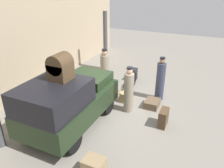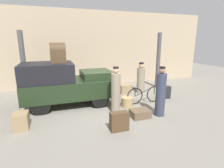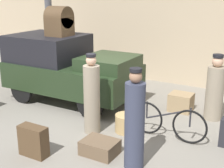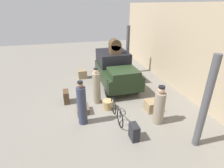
{
  "view_description": "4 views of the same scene",
  "coord_description": "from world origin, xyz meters",
  "px_view_note": "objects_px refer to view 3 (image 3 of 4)",
  "views": [
    {
      "loc": [
        -6.74,
        -3.01,
        4.52
      ],
      "look_at": [
        0.2,
        0.2,
        0.95
      ],
      "focal_mm": 35.0,
      "sensor_mm": 36.0,
      "label": 1
    },
    {
      "loc": [
        -2.1,
        -6.6,
        2.72
      ],
      "look_at": [
        0.2,
        0.2,
        0.95
      ],
      "focal_mm": 28.0,
      "sensor_mm": 36.0,
      "label": 2
    },
    {
      "loc": [
        3.68,
        -5.92,
        3.1
      ],
      "look_at": [
        0.2,
        0.2,
        0.95
      ],
      "focal_mm": 50.0,
      "sensor_mm": 36.0,
      "label": 3
    },
    {
      "loc": [
        7.48,
        -1.75,
        4.42
      ],
      "look_at": [
        0.2,
        0.2,
        0.95
      ],
      "focal_mm": 28.0,
      "sensor_mm": 36.0,
      "label": 4
    }
  ],
  "objects_px": {
    "trunk_on_truck_roof": "(59,21)",
    "bicycle": "(167,122)",
    "porter_lifting_near_truck": "(215,91)",
    "porter_with_bicycle": "(135,123)",
    "truck": "(67,66)",
    "suitcase_tan_flat": "(100,147)",
    "trunk_large_brown": "(33,141)",
    "trunk_wicker_pale": "(181,102)",
    "porter_standing_middle": "(92,97)",
    "wicker_basket": "(126,123)"
  },
  "relations": [
    {
      "from": "bicycle",
      "to": "porter_standing_middle",
      "type": "xyz_separation_m",
      "value": [
        -1.57,
        -0.54,
        0.45
      ]
    },
    {
      "from": "bicycle",
      "to": "trunk_wicker_pale",
      "type": "xyz_separation_m",
      "value": [
        -0.24,
        1.7,
        -0.14
      ]
    },
    {
      "from": "porter_standing_middle",
      "to": "trunk_on_truck_roof",
      "type": "relative_size",
      "value": 2.22
    },
    {
      "from": "porter_with_bicycle",
      "to": "trunk_wicker_pale",
      "type": "bearing_deg",
      "value": 91.99
    },
    {
      "from": "wicker_basket",
      "to": "porter_standing_middle",
      "type": "distance_m",
      "value": 0.98
    },
    {
      "from": "suitcase_tan_flat",
      "to": "trunk_on_truck_roof",
      "type": "bearing_deg",
      "value": 140.21
    },
    {
      "from": "trunk_on_truck_roof",
      "to": "porter_standing_middle",
      "type": "bearing_deg",
      "value": -36.15
    },
    {
      "from": "truck",
      "to": "trunk_wicker_pale",
      "type": "distance_m",
      "value": 3.31
    },
    {
      "from": "trunk_on_truck_roof",
      "to": "porter_lifting_near_truck",
      "type": "bearing_deg",
      "value": 8.77
    },
    {
      "from": "bicycle",
      "to": "trunk_on_truck_roof",
      "type": "relative_size",
      "value": 2.11
    },
    {
      "from": "bicycle",
      "to": "suitcase_tan_flat",
      "type": "distance_m",
      "value": 1.6
    },
    {
      "from": "bicycle",
      "to": "wicker_basket",
      "type": "bearing_deg",
      "value": -170.43
    },
    {
      "from": "truck",
      "to": "trunk_large_brown",
      "type": "distance_m",
      "value": 3.29
    },
    {
      "from": "truck",
      "to": "porter_with_bicycle",
      "type": "bearing_deg",
      "value": -35.4
    },
    {
      "from": "trunk_on_truck_roof",
      "to": "wicker_basket",
      "type": "bearing_deg",
      "value": -22.08
    },
    {
      "from": "bicycle",
      "to": "porter_with_bicycle",
      "type": "distance_m",
      "value": 1.46
    },
    {
      "from": "suitcase_tan_flat",
      "to": "trunk_large_brown",
      "type": "xyz_separation_m",
      "value": [
        -1.08,
        -0.68,
        0.16
      ]
    },
    {
      "from": "suitcase_tan_flat",
      "to": "trunk_large_brown",
      "type": "height_order",
      "value": "trunk_large_brown"
    },
    {
      "from": "truck",
      "to": "trunk_large_brown",
      "type": "relative_size",
      "value": 6.11
    },
    {
      "from": "porter_standing_middle",
      "to": "bicycle",
      "type": "bearing_deg",
      "value": 18.85
    },
    {
      "from": "bicycle",
      "to": "porter_standing_middle",
      "type": "distance_m",
      "value": 1.72
    },
    {
      "from": "porter_lifting_near_truck",
      "to": "porter_standing_middle",
      "type": "relative_size",
      "value": 0.91
    },
    {
      "from": "truck",
      "to": "porter_lifting_near_truck",
      "type": "distance_m",
      "value": 4.04
    },
    {
      "from": "bicycle",
      "to": "trunk_large_brown",
      "type": "relative_size",
      "value": 2.8
    },
    {
      "from": "bicycle",
      "to": "porter_with_bicycle",
      "type": "bearing_deg",
      "value": -95.32
    },
    {
      "from": "porter_lifting_near_truck",
      "to": "porter_with_bicycle",
      "type": "relative_size",
      "value": 0.88
    },
    {
      "from": "truck",
      "to": "trunk_large_brown",
      "type": "xyz_separation_m",
      "value": [
        1.39,
        -2.9,
        -0.69
      ]
    },
    {
      "from": "wicker_basket",
      "to": "trunk_wicker_pale",
      "type": "height_order",
      "value": "trunk_wicker_pale"
    },
    {
      "from": "suitcase_tan_flat",
      "to": "porter_lifting_near_truck",
      "type": "bearing_deg",
      "value": 62.08
    },
    {
      "from": "trunk_on_truck_roof",
      "to": "bicycle",
      "type": "bearing_deg",
      "value": -14.45
    },
    {
      "from": "bicycle",
      "to": "porter_with_bicycle",
      "type": "relative_size",
      "value": 0.93
    },
    {
      "from": "porter_lifting_near_truck",
      "to": "trunk_on_truck_roof",
      "type": "xyz_separation_m",
      "value": [
        -4.18,
        -0.65,
        1.51
      ]
    },
    {
      "from": "bicycle",
      "to": "wicker_basket",
      "type": "xyz_separation_m",
      "value": [
        -0.92,
        -0.15,
        -0.18
      ]
    },
    {
      "from": "suitcase_tan_flat",
      "to": "trunk_wicker_pale",
      "type": "xyz_separation_m",
      "value": [
        0.66,
        3.0,
        0.09
      ]
    },
    {
      "from": "trunk_wicker_pale",
      "to": "truck",
      "type": "bearing_deg",
      "value": -166.01
    },
    {
      "from": "porter_standing_middle",
      "to": "porter_with_bicycle",
      "type": "bearing_deg",
      "value": -30.27
    },
    {
      "from": "porter_standing_middle",
      "to": "trunk_on_truck_roof",
      "type": "height_order",
      "value": "trunk_on_truck_roof"
    },
    {
      "from": "suitcase_tan_flat",
      "to": "bicycle",
      "type": "bearing_deg",
      "value": 55.33
    },
    {
      "from": "porter_lifting_near_truck",
      "to": "trunk_on_truck_roof",
      "type": "bearing_deg",
      "value": -171.23
    },
    {
      "from": "porter_standing_middle",
      "to": "trunk_wicker_pale",
      "type": "xyz_separation_m",
      "value": [
        1.34,
        2.23,
        -0.59
      ]
    },
    {
      "from": "porter_lifting_near_truck",
      "to": "porter_with_bicycle",
      "type": "distance_m",
      "value": 3.04
    },
    {
      "from": "porter_with_bicycle",
      "to": "trunk_large_brown",
      "type": "height_order",
      "value": "porter_with_bicycle"
    },
    {
      "from": "truck",
      "to": "bicycle",
      "type": "xyz_separation_m",
      "value": [
        3.36,
        -0.92,
        -0.61
      ]
    },
    {
      "from": "porter_lifting_near_truck",
      "to": "trunk_wicker_pale",
      "type": "relative_size",
      "value": 2.77
    },
    {
      "from": "truck",
      "to": "porter_with_bicycle",
      "type": "relative_size",
      "value": 2.02
    },
    {
      "from": "truck",
      "to": "trunk_on_truck_roof",
      "type": "bearing_deg",
      "value": -180.0
    },
    {
      "from": "porter_standing_middle",
      "to": "trunk_large_brown",
      "type": "height_order",
      "value": "porter_standing_middle"
    },
    {
      "from": "porter_standing_middle",
      "to": "trunk_wicker_pale",
      "type": "distance_m",
      "value": 2.67
    },
    {
      "from": "wicker_basket",
      "to": "porter_lifting_near_truck",
      "type": "distance_m",
      "value": 2.37
    },
    {
      "from": "wicker_basket",
      "to": "porter_with_bicycle",
      "type": "height_order",
      "value": "porter_with_bicycle"
    }
  ]
}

